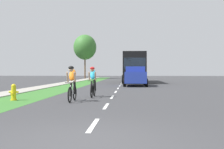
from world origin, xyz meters
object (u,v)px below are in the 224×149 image
Objects in this scene: suv_blue at (135,76)px; bus_black at (134,66)px; fire_hydrant_yellow at (14,92)px; cyclist_trailing at (93,82)px; cyclist_lead at (72,83)px; street_tree_far at (85,47)px.

suv_blue is 8.89m from bus_black.
cyclist_trailing is at bearing 29.09° from fire_hydrant_yellow.
fire_hydrant_yellow is at bearing 174.29° from cyclist_lead.
cyclist_lead is at bearing -5.71° from fire_hydrant_yellow.
street_tree_far is at bearing 99.89° from cyclist_trailing.
suv_blue is (5.87, 13.22, 0.58)m from fire_hydrant_yellow.
street_tree_far is (-5.77, 38.92, 5.08)m from cyclist_lead.
cyclist_trailing is 0.15× the size of bus_black.
cyclist_lead is 0.37× the size of suv_blue.
cyclist_trailing reaches higher than fire_hydrant_yellow.
cyclist_lead is at bearing -81.57° from street_tree_far.
fire_hydrant_yellow is at bearing -150.91° from cyclist_trailing.
cyclist_trailing is at bearing -80.11° from street_tree_far.
street_tree_far reaches higher than fire_hydrant_yellow.
cyclist_lead is 13.85m from suv_blue.
bus_black is 1.41× the size of street_tree_far.
bus_black reaches higher than cyclist_trailing.
fire_hydrant_yellow is 22.88m from bus_black.
fire_hydrant_yellow is 0.09× the size of street_tree_far.
cyclist_trailing is 37.62m from street_tree_far.
street_tree_far is (-6.40, 36.73, 5.08)m from cyclist_trailing.
fire_hydrant_yellow is at bearing -113.93° from suv_blue.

